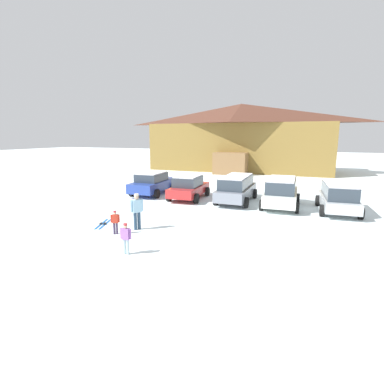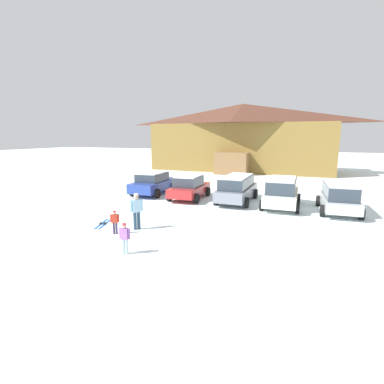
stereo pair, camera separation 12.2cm
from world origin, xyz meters
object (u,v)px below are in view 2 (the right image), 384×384
ski_lodge (242,137)px  skier_adult_in_blue_parka (137,209)px  parked_blue_hatchback (153,183)px  parked_white_suv (282,192)px  parked_silver_wagon (339,197)px  parked_grey_wagon (237,188)px  pair_of_skis (103,224)px  skier_child_in_purple_jacket (125,237)px  parked_red_sedan (189,187)px  skier_child_in_red_jacket (115,221)px

ski_lodge → skier_adult_in_blue_parka: ski_lodge is taller
parked_blue_hatchback → parked_white_suv: (9.20, -0.61, 0.11)m
ski_lodge → parked_silver_wagon: (10.18, -18.44, -3.17)m
parked_blue_hatchback → skier_adult_in_blue_parka: skier_adult_in_blue_parka is taller
parked_grey_wagon → pair_of_skis: (-4.68, -7.47, -0.90)m
parked_grey_wagon → skier_child_in_purple_jacket: (-1.44, -10.15, -0.26)m
parked_red_sedan → skier_child_in_purple_jacket: (1.78, -9.80, -0.15)m
parked_red_sedan → pair_of_skis: (-1.45, -7.11, -0.78)m
pair_of_skis → parked_blue_hatchback: bearing=102.3°
parked_silver_wagon → skier_adult_in_blue_parka: skier_adult_in_blue_parka is taller
parked_red_sedan → pair_of_skis: size_ratio=2.44×
parked_silver_wagon → pair_of_skis: parked_silver_wagon is taller
parked_grey_wagon → parked_white_suv: bearing=-7.6°
ski_lodge → parked_silver_wagon: ski_lodge is taller
ski_lodge → parked_red_sedan: 18.72m
ski_lodge → parked_grey_wagon: 18.81m
parked_red_sedan → skier_child_in_purple_jacket: 9.96m
parked_grey_wagon → skier_adult_in_blue_parka: parked_grey_wagon is taller
parked_grey_wagon → skier_adult_in_blue_parka: bearing=-109.8°
skier_child_in_red_jacket → pair_of_skis: size_ratio=0.62×
parked_blue_hatchback → parked_grey_wagon: (6.36, -0.23, 0.10)m
parked_red_sedan → skier_child_in_red_jacket: bearing=-89.8°
parked_grey_wagon → parked_silver_wagon: bearing=-3.7°
parked_white_suv → skier_child_in_purple_jacket: size_ratio=3.78×
parked_grey_wagon → skier_adult_in_blue_parka: 7.97m
parked_blue_hatchback → parked_grey_wagon: size_ratio=0.97×
skier_adult_in_blue_parka → skier_child_in_purple_jacket: skier_adult_in_blue_parka is taller
ski_lodge → pair_of_skis: ski_lodge is taller
ski_lodge → skier_child_in_purple_jacket: 28.55m
parked_silver_wagon → skier_child_in_red_jacket: size_ratio=4.19×
parked_red_sedan → skier_child_in_purple_jacket: bearing=-79.7°
parked_grey_wagon → parked_white_suv: parked_white_suv is taller
parked_grey_wagon → pair_of_skis: 8.86m
parked_blue_hatchback → parked_grey_wagon: 6.36m
parked_red_sedan → parked_grey_wagon: (3.22, 0.35, 0.11)m
parked_blue_hatchback → parked_white_suv: 9.22m
skier_child_in_purple_jacket → pair_of_skis: 4.25m
skier_adult_in_blue_parka → parked_blue_hatchback: bearing=115.3°
skier_adult_in_blue_parka → skier_child_in_purple_jacket: (1.25, -2.65, -0.28)m
parked_red_sedan → parked_silver_wagon: size_ratio=0.94×
parked_silver_wagon → skier_child_in_purple_jacket: size_ratio=3.77×
parked_white_suv → parked_silver_wagon: bearing=-0.1°
ski_lodge → pair_of_skis: bearing=-91.0°
parked_white_suv → pair_of_skis: 10.37m
parked_red_sedan → pair_of_skis: 7.30m
skier_child_in_red_jacket → parked_white_suv: bearing=53.1°
skier_child_in_red_jacket → skier_child_in_purple_jacket: 2.46m
parked_white_suv → pair_of_skis: size_ratio=2.59×
ski_lodge → parked_red_sedan: ski_lodge is taller
parked_blue_hatchback → parked_silver_wagon: size_ratio=1.07×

